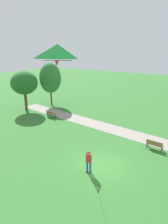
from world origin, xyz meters
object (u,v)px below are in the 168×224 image
object	(u,v)px
tree_treeline_center	(24,83)
park_bench_near_walkway	(155,144)
park_bench_far_walkway	(51,114)
tree_behind_path	(50,78)
person_kite_flyer	(89,160)
flying_kite	(58,56)

from	to	relation	value
tree_treeline_center	park_bench_near_walkway	bearing A→B (deg)	-96.19
park_bench_far_walkway	tree_behind_path	world-z (taller)	tree_behind_path
person_kite_flyer	tree_treeline_center	bearing A→B (deg)	62.54
park_bench_far_walkway	person_kite_flyer	bearing A→B (deg)	-125.96
person_kite_flyer	flying_kite	size ratio (longest dim) A/B	0.25
person_kite_flyer	park_bench_near_walkway	world-z (taller)	person_kite_flyer
flying_kite	tree_treeline_center	xyz separation A→B (m)	(12.50, 17.11, -4.52)
park_bench_near_walkway	park_bench_far_walkway	world-z (taller)	same
park_bench_far_walkway	tree_treeline_center	size ratio (longest dim) A/B	0.27
park_bench_near_walkway	tree_behind_path	world-z (taller)	tree_behind_path
flying_kite	park_bench_far_walkway	size ratio (longest dim) A/B	4.69
park_bench_near_walkway	park_bench_far_walkway	bearing A→B (deg)	83.70
person_kite_flyer	tree_behind_path	size ratio (longest dim) A/B	0.27
flying_kite	tree_behind_path	world-z (taller)	flying_kite
person_kite_flyer	tree_behind_path	world-z (taller)	tree_behind_path
person_kite_flyer	tree_behind_path	bearing A→B (deg)	49.93
park_bench_near_walkway	tree_treeline_center	bearing A→B (deg)	83.81
park_bench_near_walkway	flying_kite	bearing A→B (deg)	168.31
person_kite_flyer	tree_treeline_center	distance (m)	18.45
tree_behind_path	tree_treeline_center	bearing A→B (deg)	164.67
park_bench_near_walkway	tree_behind_path	distance (m)	19.55
tree_behind_path	tree_treeline_center	distance (m)	4.39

